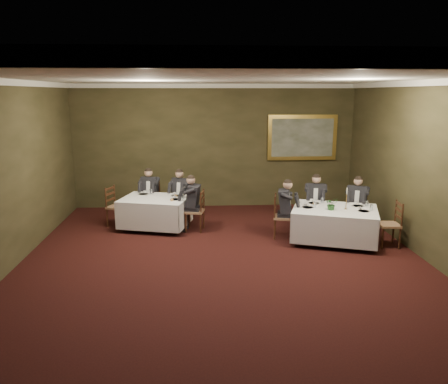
{
  "coord_description": "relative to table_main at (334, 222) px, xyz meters",
  "views": [
    {
      "loc": [
        -0.5,
        -7.46,
        3.25
      ],
      "look_at": [
        0.07,
        1.76,
        1.15
      ],
      "focal_mm": 35.0,
      "sensor_mm": 36.0,
      "label": 1
    }
  ],
  "objects": [
    {
      "name": "diner_sec_backright",
      "position": [
        -3.44,
        1.92,
        0.06
      ],
      "size": [
        0.57,
        0.61,
        1.35
      ],
      "rotation": [
        0.0,
        0.0,
        2.67
      ],
      "color": "black",
      "rests_on": "chair_sec_backright"
    },
    {
      "name": "ground",
      "position": [
        -2.52,
        -1.66,
        -0.45
      ],
      "size": [
        10.0,
        10.0,
        0.0
      ],
      "primitive_type": "plane",
      "color": "black",
      "rests_on": "ground"
    },
    {
      "name": "chair_main_backright",
      "position": [
        0.77,
        0.72,
        -0.17
      ],
      "size": [
        0.58,
        0.57,
        1.0
      ],
      "rotation": [
        0.0,
        0.0,
        2.67
      ],
      "color": "#886345",
      "rests_on": "ground"
    },
    {
      "name": "chair_sec_endleft",
      "position": [
        -5.03,
        1.51,
        -0.17
      ],
      "size": [
        0.56,
        0.57,
        1.0
      ],
      "rotation": [
        0.0,
        0.0,
        -1.97
      ],
      "color": "#886345",
      "rests_on": "ground"
    },
    {
      "name": "place_setting_table_main",
      "position": [
        -0.29,
        0.55,
        0.35
      ],
      "size": [
        0.33,
        0.31,
        0.14
      ],
      "color": "white",
      "rests_on": "table_main"
    },
    {
      "name": "table_second",
      "position": [
        -4.06,
        1.25,
        -0.0
      ],
      "size": [
        1.85,
        1.58,
        0.67
      ],
      "rotation": [
        0.0,
        0.0,
        -0.26
      ],
      "color": "black",
      "rests_on": "ground"
    },
    {
      "name": "chair_sec_backright",
      "position": [
        -3.44,
        1.93,
        -0.17
      ],
      "size": [
        0.58,
        0.57,
        1.0
      ],
      "rotation": [
        0.0,
        0.0,
        2.67
      ],
      "color": "#886345",
      "rests_on": "ground"
    },
    {
      "name": "diner_main_backright",
      "position": [
        0.76,
        0.71,
        0.06
      ],
      "size": [
        0.57,
        0.61,
        1.35
      ],
      "rotation": [
        0.0,
        0.0,
        2.67
      ],
      "color": "black",
      "rests_on": "chair_main_backright"
    },
    {
      "name": "diner_main_backleft",
      "position": [
        -0.16,
        1.03,
        0.06
      ],
      "size": [
        0.51,
        0.57,
        1.35
      ],
      "rotation": [
        0.0,
        0.0,
        2.88
      ],
      "color": "black",
      "rests_on": "chair_main_backleft"
    },
    {
      "name": "ceiling",
      "position": [
        -2.52,
        -1.66,
        3.05
      ],
      "size": [
        8.0,
        10.0,
        0.1
      ],
      "primitive_type": "cube",
      "color": "silver",
      "rests_on": "back_wall"
    },
    {
      "name": "place_setting_table_second",
      "position": [
        -4.33,
        1.71,
        0.35
      ],
      "size": [
        0.33,
        0.31,
        0.14
      ],
      "color": "white",
      "rests_on": "table_second"
    },
    {
      "name": "diner_sec_endright",
      "position": [
        -3.1,
        1.0,
        0.06
      ],
      "size": [
        0.55,
        0.49,
        1.35
      ],
      "rotation": [
        0.0,
        0.0,
        1.36
      ],
      "color": "black",
      "rests_on": "chair_sec_endright"
    },
    {
      "name": "crown_molding",
      "position": [
        -2.52,
        -1.66,
        2.99
      ],
      "size": [
        8.0,
        10.0,
        0.12
      ],
      "color": "white",
      "rests_on": "back_wall"
    },
    {
      "name": "chair_main_endright",
      "position": [
        1.09,
        -0.37,
        -0.17
      ],
      "size": [
        0.45,
        0.47,
        1.0
      ],
      "rotation": [
        0.0,
        0.0,
        1.49
      ],
      "color": "#886345",
      "rests_on": "ground"
    },
    {
      "name": "chair_sec_endright",
      "position": [
        -3.09,
        1.0,
        -0.17
      ],
      "size": [
        0.5,
        0.52,
        1.0
      ],
      "rotation": [
        0.0,
        0.0,
        1.36
      ],
      "color": "#886345",
      "rests_on": "ground"
    },
    {
      "name": "candlestick",
      "position": [
        0.22,
        -0.06,
        0.49
      ],
      "size": [
        0.07,
        0.07,
        0.49
      ],
      "color": "#C28D3B",
      "rests_on": "table_main"
    },
    {
      "name": "right_wall",
      "position": [
        1.48,
        -1.66,
        1.3
      ],
      "size": [
        0.1,
        10.0,
        3.5
      ],
      "primitive_type": "cube",
      "color": "#2E2B17",
      "rests_on": "ground"
    },
    {
      "name": "chair_main_backleft",
      "position": [
        -0.16,
        1.04,
        -0.17
      ],
      "size": [
        0.53,
        0.52,
        1.0
      ],
      "rotation": [
        0.0,
        0.0,
        2.88
      ],
      "color": "#886345",
      "rests_on": "ground"
    },
    {
      "name": "centerpiece",
      "position": [
        -0.12,
        -0.09,
        0.46
      ],
      "size": [
        0.31,
        0.28,
        0.29
      ],
      "primitive_type": "imported",
      "rotation": [
        0.0,
        0.0,
        0.27
      ],
      "color": "#2D5926",
      "rests_on": "table_main"
    },
    {
      "name": "diner_main_endleft",
      "position": [
        -1.08,
        0.37,
        0.06
      ],
      "size": [
        0.55,
        0.49,
        1.35
      ],
      "rotation": [
        0.0,
        0.0,
        -1.79
      ],
      "color": "black",
      "rests_on": "chair_main_endleft"
    },
    {
      "name": "chair_main_endleft",
      "position": [
        -1.09,
        0.37,
        -0.17
      ],
      "size": [
        0.5,
        0.52,
        1.0
      ],
      "rotation": [
        0.0,
        0.0,
        -1.79
      ],
      "color": "#886345",
      "rests_on": "ground"
    },
    {
      "name": "chair_sec_backleft",
      "position": [
        -4.26,
        2.15,
        -0.17
      ],
      "size": [
        0.52,
        0.51,
        1.0
      ],
      "rotation": [
        0.0,
        0.0,
        2.92
      ],
      "color": "#886345",
      "rests_on": "ground"
    },
    {
      "name": "painting",
      "position": [
        0.0,
        3.28,
        1.55
      ],
      "size": [
        1.99,
        0.09,
        1.3
      ],
      "color": "gold",
      "rests_on": "back_wall"
    },
    {
      "name": "table_main",
      "position": [
        0.0,
        0.0,
        0.0
      ],
      "size": [
        2.17,
        1.9,
        0.67
      ],
      "rotation": [
        0.0,
        0.0,
        -0.33
      ],
      "color": "black",
      "rests_on": "ground"
    },
    {
      "name": "front_wall",
      "position": [
        -2.52,
        -6.66,
        1.3
      ],
      "size": [
        8.0,
        0.1,
        3.5
      ],
      "primitive_type": "cube",
      "color": "#2E2B17",
      "rests_on": "ground"
    },
    {
      "name": "diner_sec_backleft",
      "position": [
        -4.26,
        2.14,
        0.06
      ],
      "size": [
        0.5,
        0.56,
        1.35
      ],
      "rotation": [
        0.0,
        0.0,
        2.92
      ],
      "color": "black",
      "rests_on": "chair_sec_backleft"
    },
    {
      "name": "back_wall",
      "position": [
        -2.52,
        3.34,
        1.3
      ],
      "size": [
        8.0,
        0.1,
        3.5
      ],
      "primitive_type": "cube",
      "color": "#2E2B17",
      "rests_on": "ground"
    }
  ]
}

